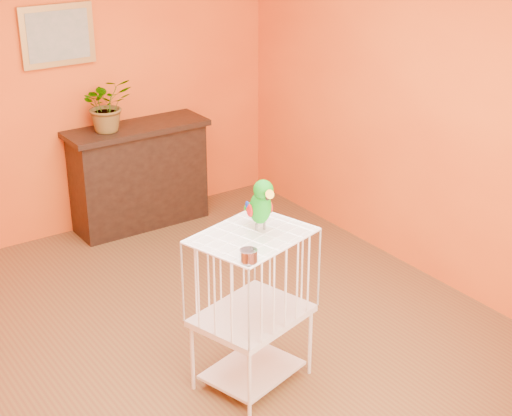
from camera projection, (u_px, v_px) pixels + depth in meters
ground at (204, 344)px, 5.37m from camera, size 4.50×4.50×0.00m
room_shell at (197, 122)px, 4.74m from camera, size 4.50×4.50×4.50m
console_cabinet at (139, 176)px, 7.00m from camera, size 1.26×0.45×0.94m
potted_plant at (106, 110)px, 6.64m from camera, size 0.47×0.51×0.36m
framed_picture at (58, 35)px, 6.35m from camera, size 0.62×0.04×0.50m
birdcage at (252, 308)px, 4.77m from camera, size 0.78×0.67×1.02m
feed_cup at (249, 256)px, 4.24m from camera, size 0.10×0.10×0.07m
parrot at (261, 204)px, 4.57m from camera, size 0.17×0.30×0.33m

